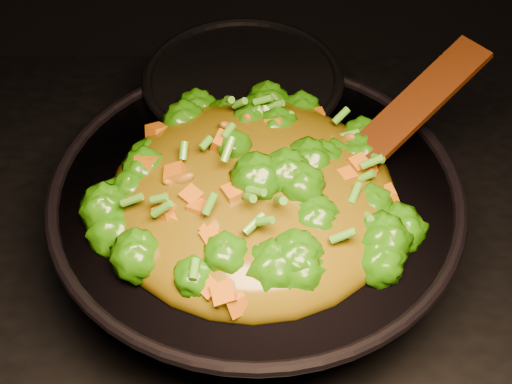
{
  "coord_description": "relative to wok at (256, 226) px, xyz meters",
  "views": [
    {
      "loc": [
        -0.09,
        -0.44,
        1.54
      ],
      "look_at": [
        -0.09,
        0.07,
        1.0
      ],
      "focal_mm": 50.0,
      "sensor_mm": 36.0,
      "label": 1
    }
  ],
  "objects": [
    {
      "name": "wok",
      "position": [
        0.0,
        0.0,
        0.0
      ],
      "size": [
        0.44,
        0.44,
        0.12
      ],
      "primitive_type": null,
      "rotation": [
        0.0,
        0.0,
        -0.08
      ],
      "color": "black",
      "rests_on": "stovetop"
    },
    {
      "name": "stir_fry",
      "position": [
        -0.0,
        -0.02,
        0.11
      ],
      "size": [
        0.3,
        0.3,
        0.1
      ],
      "primitive_type": null,
      "rotation": [
        0.0,
        0.0,
        -0.05
      ],
      "color": "#216307",
      "rests_on": "wok"
    },
    {
      "name": "spatula",
      "position": [
        0.13,
        0.04,
        0.1
      ],
      "size": [
        0.22,
        0.19,
        0.11
      ],
      "primitive_type": "cube",
      "rotation": [
        0.0,
        -0.38,
        0.67
      ],
      "color": "#3E1409",
      "rests_on": "wok"
    },
    {
      "name": "back_pot",
      "position": [
        -0.01,
        0.17,
        0.01
      ],
      "size": [
        0.24,
        0.24,
        0.13
      ],
      "primitive_type": "cylinder",
      "rotation": [
        0.0,
        0.0,
        -0.08
      ],
      "color": "black",
      "rests_on": "stovetop"
    }
  ]
}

